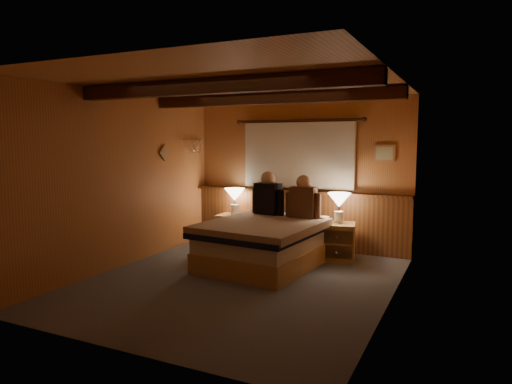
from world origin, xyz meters
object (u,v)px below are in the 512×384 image
Objects in this scene: nightstand_right at (338,241)px; lamp_left at (235,196)px; bed at (265,243)px; lamp_right at (339,202)px; duffel_bag at (219,246)px; nightstand_left at (232,229)px; person_right at (303,200)px; person_left at (268,197)px.

lamp_left reaches higher than nightstand_right.
bed is 1.26m from lamp_right.
nightstand_right is 1.76m from duffel_bag.
nightstand_right is at bearing 6.07° from duffel_bag.
lamp_left is (0.04, 0.04, 0.56)m from nightstand_left.
bed is 1.44m from nightstand_left.
nightstand_right is at bearing -87.71° from lamp_right.
nightstand_left is 0.87× the size of nightstand_right.
bed is at bearing -125.01° from person_right.
nightstand_left is 1.12× the size of lamp_left.
person_left is at bearing 172.90° from person_right.
nightstand_left is 0.85m from duffel_bag.
duffel_bag is (0.22, -0.81, -0.09)m from nightstand_left.
duffel_bag is (-1.66, -0.58, -0.11)m from nightstand_right.
person_right reaches higher than bed.
duffel_bag is at bearing -135.26° from person_left.
nightstand_right is 0.84× the size of person_left.
person_right is 1.14× the size of duffel_bag.
nightstand_right reaches higher than nightstand_left.
nightstand_right is (0.83, 0.74, -0.06)m from bed.
lamp_left is 1.09m from duffel_bag.
person_right is (1.42, -0.44, 0.63)m from nightstand_left.
lamp_left is 1.47m from person_right.
lamp_right is at bearing 19.29° from person_left.
nightstand_left is at bearing 161.03° from nightstand_right.
person_left is (0.79, -0.42, 0.08)m from lamp_left.
lamp_right is 0.68× the size of person_right.
person_right is at bearing 2.42° from person_left.
bed reaches higher than duffel_bag.
bed is 3.91× the size of nightstand_left.
lamp_right is (1.88, -0.18, 0.60)m from nightstand_left.
nightstand_right is at bearing 47.27° from bed.
lamp_left is 0.66× the size of person_left.
bed is 4.42× the size of lamp_right.
bed is at bearing -136.11° from lamp_right.
person_right is at bearing -19.00° from nightstand_left.
lamp_left is 0.69× the size of person_right.
person_right is at bearing 61.04° from bed.
duffel_bag is (-0.61, -0.44, -0.73)m from person_left.
lamp_left is 1.01× the size of lamp_right.
duffel_bag is (0.19, -0.86, -0.65)m from lamp_left.
bed is at bearing -44.55° from nightstand_left.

